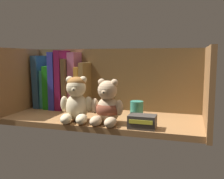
% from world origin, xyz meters
% --- Properties ---
extents(shelf_board, '(0.71, 0.28, 0.02)m').
position_xyz_m(shelf_board, '(0.00, 0.00, 0.01)').
color(shelf_board, olive).
rests_on(shelf_board, ground).
extents(shelf_back_panel, '(0.74, 0.01, 0.28)m').
position_xyz_m(shelf_back_panel, '(0.00, 0.15, 0.14)').
color(shelf_back_panel, brown).
rests_on(shelf_back_panel, ground).
extents(shelf_side_panel_left, '(0.02, 0.30, 0.28)m').
position_xyz_m(shelf_side_panel_left, '(-0.36, 0.00, 0.14)').
color(shelf_side_panel_left, olive).
rests_on(shelf_side_panel_left, ground).
extents(shelf_side_panel_right, '(0.02, 0.30, 0.28)m').
position_xyz_m(shelf_side_panel_right, '(0.36, 0.00, 0.14)').
color(shelf_side_panel_right, olive).
rests_on(shelf_side_panel_right, ground).
extents(book_0, '(0.03, 0.12, 0.23)m').
position_xyz_m(book_0, '(-0.33, 0.11, 0.13)').
color(book_0, navy).
rests_on(book_0, shelf_board).
extents(book_1, '(0.02, 0.10, 0.16)m').
position_xyz_m(book_1, '(-0.30, 0.11, 0.10)').
color(book_1, teal).
rests_on(book_1, shelf_board).
extents(book_2, '(0.03, 0.13, 0.18)m').
position_xyz_m(book_2, '(-0.27, 0.11, 0.11)').
color(book_2, '#197518').
rests_on(book_2, shelf_board).
extents(book_3, '(0.03, 0.15, 0.24)m').
position_xyz_m(book_3, '(-0.24, 0.11, 0.14)').
color(book_3, '#2C319B').
rests_on(book_3, shelf_board).
extents(book_4, '(0.03, 0.14, 0.25)m').
position_xyz_m(book_4, '(-0.21, 0.11, 0.14)').
color(book_4, maroon).
rests_on(book_4, shelf_board).
extents(book_5, '(0.02, 0.14, 0.21)m').
position_xyz_m(book_5, '(-0.19, 0.11, 0.13)').
color(book_5, brown).
rests_on(book_5, shelf_board).
extents(book_6, '(0.03, 0.10, 0.24)m').
position_xyz_m(book_6, '(-0.16, 0.11, 0.14)').
color(book_6, '#A9597F').
rests_on(book_6, shelf_board).
extents(book_7, '(0.02, 0.13, 0.18)m').
position_xyz_m(book_7, '(-0.13, 0.11, 0.11)').
color(book_7, '#B9812D').
rests_on(book_7, shelf_board).
extents(book_8, '(0.02, 0.13, 0.20)m').
position_xyz_m(book_8, '(-0.11, 0.11, 0.12)').
color(book_8, brown).
rests_on(book_8, shelf_board).
extents(teddy_bear_larger, '(0.12, 0.12, 0.16)m').
position_xyz_m(teddy_bear_larger, '(-0.07, -0.09, 0.09)').
color(teddy_bear_larger, beige).
rests_on(teddy_bear_larger, shelf_board).
extents(teddy_bear_smaller, '(0.11, 0.12, 0.15)m').
position_xyz_m(teddy_bear_smaller, '(0.05, -0.09, 0.08)').
color(teddy_bear_smaller, tan).
rests_on(teddy_bear_smaller, shelf_board).
extents(pillar_candle, '(0.05, 0.05, 0.06)m').
position_xyz_m(pillar_candle, '(0.12, 0.03, 0.05)').
color(pillar_candle, '#2D7A66').
rests_on(pillar_candle, shelf_board).
extents(small_product_box, '(0.09, 0.06, 0.04)m').
position_xyz_m(small_product_box, '(0.17, -0.11, 0.04)').
color(small_product_box, '#38332D').
rests_on(small_product_box, shelf_board).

